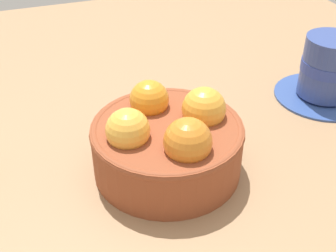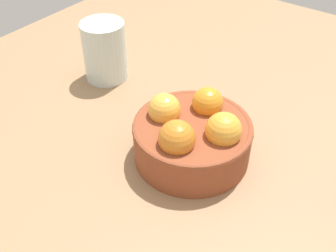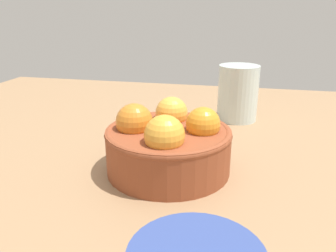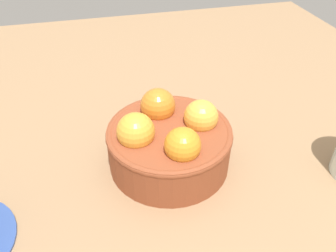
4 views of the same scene
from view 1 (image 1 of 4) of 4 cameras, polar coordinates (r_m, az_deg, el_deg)
name	(u,v)px [view 1 (image 1 of 4)]	position (r cm, az deg, el deg)	size (l,w,h in cm)	color
ground_plane	(167,182)	(51.48, -0.10, -7.19)	(117.84, 105.13, 4.05)	#997551
terracotta_bowl	(168,141)	(47.72, -0.04, -1.91)	(16.41, 16.41, 9.07)	brown
coffee_cup	(327,71)	(64.85, 19.76, 6.63)	(13.29, 13.29, 8.92)	#324E92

